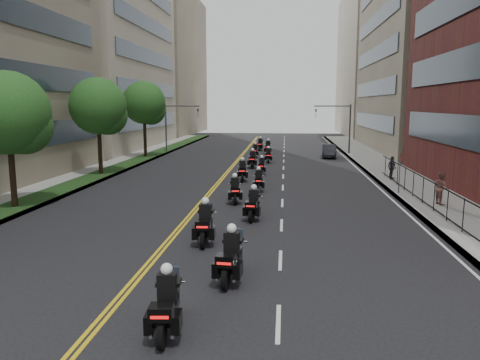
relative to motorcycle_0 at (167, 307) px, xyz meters
The scene contains 28 objects.
ground 1.15m from the motorcycle_0, 119.71° to the left, with size 160.00×160.00×0.00m, color black.
sidewalk_right 28.27m from the motorcycle_0, 65.89° to the left, with size 4.00×90.00×0.15m, color gray.
sidewalk_left 28.65m from the motorcycle_0, 115.77° to the left, with size 4.00×90.00×0.15m, color gray.
grass_strip 28.31m from the motorcycle_0, 114.31° to the left, with size 2.00×90.00×0.04m, color #143513.
building_right_tan 55.03m from the motorcycle_0, 66.69° to the left, with size 15.11×28.00×30.00m.
building_right_far 82.48m from the motorcycle_0, 75.05° to the left, with size 15.00×28.00×26.00m, color #A39B84.
building_left_mid 56.13m from the motorcycle_0, 114.69° to the left, with size 16.11×28.00×34.00m.
building_left_far 82.85m from the motorcycle_0, 105.91° to the left, with size 16.00×28.00×26.00m, color #786C58.
iron_fence 16.58m from the motorcycle_0, 50.52° to the left, with size 0.05×28.00×1.50m.
street_trees 22.99m from the motorcycle_0, 120.66° to the left, with size 4.40×38.40×7.98m.
traffic_signal_right 43.85m from the motorcycle_0, 78.02° to the left, with size 4.09×0.20×5.60m.
traffic_signal_left 44.05m from the motorcycle_0, 103.14° to the left, with size 4.09×0.20×5.60m.
motorcycle_0 is the anchor object (origin of this frame).
motorcycle_1 3.81m from the motorcycle_0, 72.04° to the left, with size 0.68×2.52×1.86m.
motorcycle_2 7.68m from the motorcycle_0, 92.64° to the left, with size 0.64×2.55×1.88m.
motorcycle_3 11.90m from the motorcycle_0, 83.53° to the left, with size 0.62×2.34×1.73m.
motorcycle_4 15.63m from the motorcycle_0, 89.93° to the left, with size 0.70×2.31×1.71m.
motorcycle_5 19.53m from the motorcycle_0, 86.59° to the left, with size 0.54×2.16×1.59m.
motorcycle_6 23.41m from the motorcycle_0, 90.62° to the left, with size 0.60×2.37×1.75m.
motorcycle_7 26.86m from the motorcycle_0, 87.87° to the left, with size 0.48×2.08×1.54m.
motorcycle_8 30.62m from the motorcycle_0, 90.01° to the left, with size 0.54×2.36×1.75m.
motorcycle_9 34.51m from the motorcycle_0, 87.91° to the left, with size 0.51×2.17×1.60m.
motorcycle_10 38.59m from the motorcycle_0, 90.43° to the left, with size 0.52×2.24×1.65m.
motorcycle_11 42.29m from the motorcycle_0, 88.73° to the left, with size 0.55×2.39×1.76m.
motorcycle_12 46.29m from the motorcycle_0, 90.22° to the left, with size 0.64×2.31×1.70m.
parked_sedan 40.28m from the motorcycle_0, 79.20° to the left, with size 1.45×4.16×1.37m, color black.
pedestrian_b 19.39m from the motorcycle_0, 53.77° to the left, with size 0.89×0.69×1.83m, color #8A554B.
pedestrian_c 26.73m from the motorcycle_0, 66.30° to the left, with size 0.99×0.41×1.68m, color #3B3B42.
Camera 1 is at (3.30, -11.44, 5.64)m, focal length 35.00 mm.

